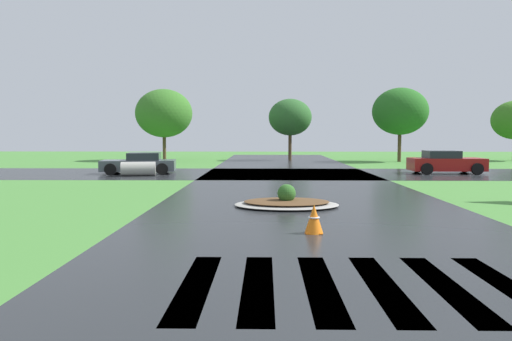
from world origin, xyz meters
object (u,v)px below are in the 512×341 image
median_island (287,202)px  traffic_cone (314,219)px  drainage_pipe_stack (138,169)px  car_dark_suv (140,164)px  car_blue_compact (445,163)px

median_island → traffic_cone: (0.43, -4.13, 0.19)m
median_island → drainage_pipe_stack: bearing=123.7°
car_dark_suv → traffic_cone: (8.08, -16.62, -0.24)m
drainage_pipe_stack → traffic_cone: drainage_pipe_stack is taller
median_island → car_blue_compact: car_blue_compact is taller
median_island → drainage_pipe_stack: size_ratio=1.68×
drainage_pipe_stack → traffic_cone: size_ratio=2.90×
median_island → car_dark_suv: car_dark_suv is taller
drainage_pipe_stack → car_dark_suv: bearing=101.4°
median_island → traffic_cone: bearing=-84.0°
car_blue_compact → traffic_cone: car_blue_compact is taller
car_dark_suv → drainage_pipe_stack: (0.30, -1.48, -0.18)m
drainage_pipe_stack → traffic_cone: bearing=-62.8°
median_island → car_dark_suv: size_ratio=0.75×
car_blue_compact → traffic_cone: size_ratio=6.14×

